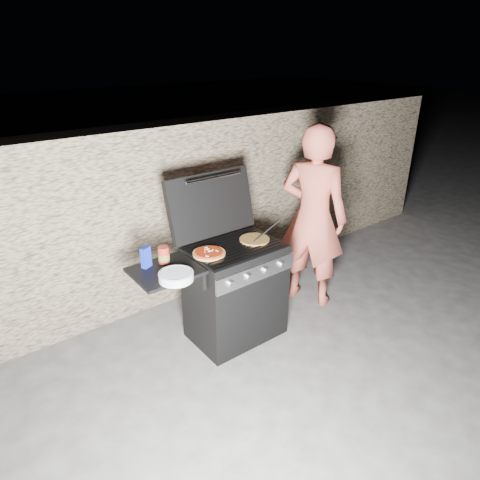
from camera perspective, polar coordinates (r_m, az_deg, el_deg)
ground at (r=4.11m, az=-0.57°, el=-12.30°), size 50.00×50.00×0.00m
stone_wall at (r=4.46m, az=-8.76°, el=3.73°), size 8.00×0.35×1.80m
gas_grill at (r=3.73m, az=-3.70°, el=-8.09°), size 1.34×0.79×0.91m
pizza_topped at (r=3.49m, az=-4.15°, el=-1.71°), size 0.30×0.30×0.03m
pizza_plain at (r=3.74m, az=1.94°, el=0.09°), size 0.32×0.32×0.01m
sauce_jar at (r=3.40m, az=-10.13°, el=-1.97°), size 0.11×0.11×0.14m
blue_carton at (r=3.36m, az=-12.44°, el=-2.26°), size 0.09×0.07×0.17m
plate_stack at (r=3.16m, az=-8.52°, el=-4.80°), size 0.33×0.33×0.06m
person at (r=4.28m, az=9.70°, el=3.01°), size 0.67×0.79×1.84m
tongs at (r=3.82m, az=3.66°, el=1.23°), size 0.42×0.12×0.09m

